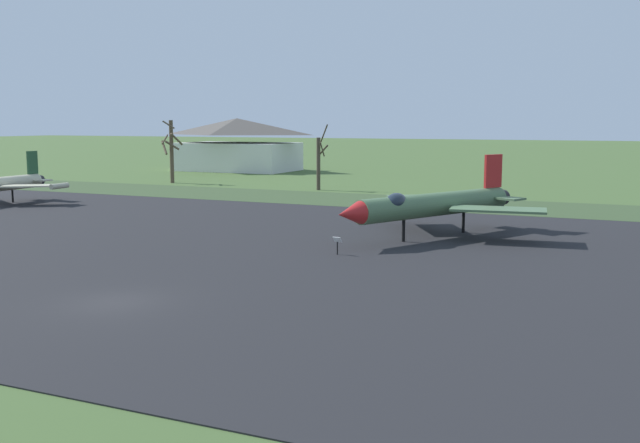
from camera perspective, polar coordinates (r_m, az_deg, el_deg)
name	(u,v)px	position (r m, az deg, el deg)	size (l,w,h in m)	color
ground_plane	(114,303)	(32.48, -15.98, -6.24)	(600.00, 600.00, 0.00)	#425B2D
asphalt_apron	(266,251)	(43.62, -4.29, -2.34)	(107.14, 45.84, 0.05)	black
grass_verge_strip	(409,202)	(70.15, 7.03, 1.51)	(167.14, 12.00, 0.06)	#354929
jet_fighter_front_right	(432,204)	(48.73, 8.89, 1.37)	(12.65, 15.23, 5.44)	#4C6B47
info_placard_front_right	(337,244)	(42.11, 1.39, -1.79)	(0.55, 0.32, 1.10)	black
bare_tree_far_left	(171,149)	(94.10, -11.71, 5.62)	(2.78, 2.32, 7.99)	brown
bare_tree_left_of_center	(319,161)	(82.59, -0.07, 4.81)	(1.79, 1.74, 7.51)	#42382D
visitor_building	(237,145)	(116.87, -6.58, 6.05)	(19.21, 11.65, 8.36)	silver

